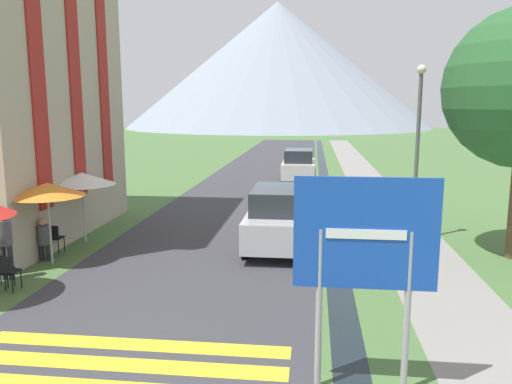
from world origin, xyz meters
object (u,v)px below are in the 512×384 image
cafe_chair_near_left (0,268)px  cafe_umbrella_middle_orange (47,190)px  streetlamp (418,139)px  cafe_umbrella_rear_white (82,179)px  parked_car_far (299,166)px  person_seated_near (44,237)px  cafe_chair_near_right (7,270)px  road_sign (365,252)px  cafe_chair_far_left (54,236)px  parked_car_near (281,217)px  person_standing_terrace (5,241)px

cafe_chair_near_left → cafe_umbrella_middle_orange: cafe_umbrella_middle_orange is taller
streetlamp → cafe_umbrella_rear_white: bearing=-172.4°
cafe_chair_near_left → streetlamp: size_ratio=0.16×
parked_car_far → cafe_chair_near_left: size_ratio=4.72×
cafe_chair_near_left → person_seated_near: person_seated_near is taller
parked_car_far → cafe_chair_near_right: parked_car_far is taller
road_sign → cafe_chair_far_left: bearing=143.1°
road_sign → person_seated_near: 9.79m
parked_car_near → cafe_umbrella_middle_orange: (-6.01, -2.34, 1.10)m
cafe_chair_far_left → person_seated_near: 0.65m
cafe_chair_near_left → cafe_chair_near_right: bearing=-34.1°
cafe_chair_near_left → cafe_chair_far_left: bearing=86.0°
road_sign → cafe_chair_near_right: size_ratio=3.78×
parked_car_near → streetlamp: 4.83m
road_sign → cafe_umbrella_middle_orange: size_ratio=1.46×
parked_car_far → streetlamp: streetlamp is taller
cafe_umbrella_rear_white → parked_car_near: bearing=1.7°
parked_car_far → cafe_chair_far_left: (-6.53, -14.77, -0.40)m
cafe_umbrella_middle_orange → streetlamp: streetlamp is taller
parked_car_near → streetlamp: size_ratio=0.81×
parked_car_near → road_sign: bearing=-77.4°
cafe_chair_far_left → cafe_umbrella_middle_orange: (0.38, -0.83, 1.50)m
person_standing_terrace → parked_car_far: bearing=68.8°
cafe_chair_near_right → streetlamp: 11.80m
cafe_chair_far_left → streetlamp: bearing=6.0°
cafe_chair_near_right → cafe_umbrella_rear_white: size_ratio=0.39×
cafe_chair_far_left → streetlamp: 11.15m
parked_car_far → cafe_umbrella_rear_white: (-6.23, -13.44, 1.08)m
cafe_chair_near_left → cafe_umbrella_middle_orange: (0.17, 1.99, 1.50)m
cafe_chair_near_right → cafe_umbrella_rear_white: bearing=81.1°
parked_car_far → person_standing_terrace: size_ratio=2.38×
road_sign → parked_car_far: 20.94m
cafe_umbrella_rear_white → cafe_umbrella_middle_orange: bearing=-88.0°
road_sign → person_standing_terrace: size_ratio=1.91×
cafe_chair_near_right → person_standing_terrace: (-0.49, 0.77, 0.46)m
road_sign → parked_car_far: road_sign is taller
parked_car_near → cafe_umbrella_rear_white: (-6.08, -0.18, 1.08)m
cafe_umbrella_rear_white → person_standing_terrace: bearing=-95.4°
parked_car_far → person_standing_terrace: bearing=-111.2°
cafe_umbrella_middle_orange → streetlamp: size_ratio=0.41×
person_seated_near → streetlamp: bearing=17.7°
road_sign → person_standing_terrace: road_sign is taller
person_seated_near → streetlamp: size_ratio=0.22×
parked_car_far → cafe_chair_near_left: 18.70m
cafe_umbrella_middle_orange → person_standing_terrace: size_ratio=1.31×
cafe_umbrella_middle_orange → person_seated_near: (-0.31, 0.20, -1.35)m
cafe_chair_far_left → cafe_chair_near_right: 2.98m
cafe_chair_far_left → person_standing_terrace: bearing=-99.2°
road_sign → cafe_umbrella_rear_white: (-7.77, 7.40, -0.14)m
person_standing_terrace → person_seated_near: person_standing_terrace is taller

